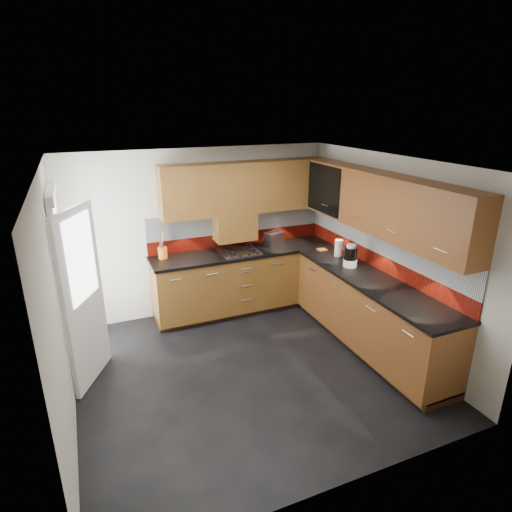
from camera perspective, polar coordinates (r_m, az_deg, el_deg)
name	(u,v)px	position (r m, az deg, el deg)	size (l,w,h in m)	color
room	(248,250)	(4.54, -1.08, 0.86)	(4.00, 3.80, 2.64)	black
base_cabinets	(301,297)	(5.97, 5.96, -5.45)	(2.70, 3.20, 0.95)	brown
countertop	(301,265)	(5.77, 6.08, -1.19)	(2.72, 3.22, 0.04)	black
backsplash	(309,238)	(5.96, 7.02, 2.42)	(2.70, 3.20, 0.54)	maroon
upper_cabinets	(313,195)	(5.66, 7.62, 8.05)	(2.50, 3.20, 0.72)	brown
extractor_hood	(235,226)	(6.22, -2.85, 3.96)	(0.60, 0.33, 0.40)	brown
glass_cabinet	(333,187)	(6.14, 10.20, 9.08)	(0.32, 0.80, 0.66)	black
back_door	(73,290)	(5.12, -23.25, -4.17)	(0.42, 1.19, 2.04)	white
gas_hob	(239,251)	(6.17, -2.26, 0.67)	(0.55, 0.49, 0.04)	silver
utensil_pot	(162,251)	(6.04, -12.36, 0.62)	(0.13, 0.13, 0.45)	orange
toaster	(274,238)	(6.50, 2.43, 2.39)	(0.30, 0.23, 0.19)	silver
food_processor	(350,256)	(5.72, 12.48, -0.06)	(0.18, 0.18, 0.30)	white
paper_towel	(339,248)	(6.08, 10.96, 1.05)	(0.11, 0.11, 0.23)	white
orange_cloth	(322,250)	(6.33, 8.79, 0.86)	(0.13, 0.11, 0.01)	#D05617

